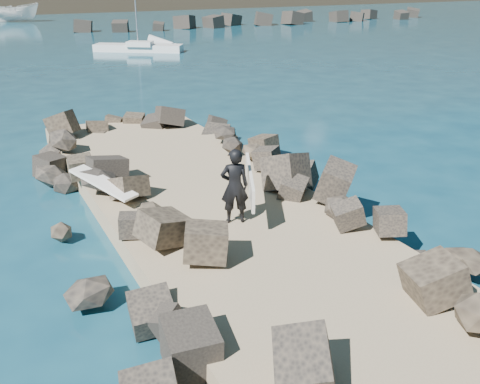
{
  "coord_description": "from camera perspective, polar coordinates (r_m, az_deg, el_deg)",
  "views": [
    {
      "loc": [
        -5.82,
        -12.15,
        6.66
      ],
      "look_at": [
        0.0,
        -1.0,
        1.5
      ],
      "focal_mm": 40.0,
      "sensor_mm": 36.0,
      "label": 1
    }
  ],
  "objects": [
    {
      "name": "surfboard_resting",
      "position": [
        15.67,
        -14.33,
        0.56
      ],
      "size": [
        1.56,
        2.2,
        0.07
      ],
      "primitive_type": "cube",
      "rotation": [
        0.0,
        0.0,
        0.51
      ],
      "color": "white",
      "rests_on": "riprap_left"
    },
    {
      "name": "riprap_right",
      "position": [
        15.08,
        10.72,
        -2.22
      ],
      "size": [
        2.6,
        22.0,
        1.0
      ],
      "primitive_type": "cube",
      "color": "black",
      "rests_on": "ground"
    },
    {
      "name": "sailboat_c",
      "position": [
        51.37,
        -10.77,
        14.88
      ],
      "size": [
        7.64,
        6.04,
        9.61
      ],
      "color": "silver",
      "rests_on": "ground"
    },
    {
      "name": "breakwater_secondary",
      "position": [
        78.81,
        3.9,
        17.85
      ],
      "size": [
        52.0,
        4.0,
        1.2
      ],
      "primitive_type": "cube",
      "color": "black",
      "rests_on": "ground"
    },
    {
      "name": "boat_imported",
      "position": [
        89.02,
        -22.84,
        17.24
      ],
      "size": [
        7.34,
        4.92,
        2.65
      ],
      "primitive_type": "imported",
      "rotation": [
        0.0,
        0.0,
        1.2
      ],
      "color": "silver",
      "rests_on": "ground"
    },
    {
      "name": "ground",
      "position": [
        15.02,
        -1.77,
        -4.01
      ],
      "size": [
        800.0,
        800.0,
        0.0
      ],
      "primitive_type": "plane",
      "color": "#0F384C",
      "rests_on": "ground"
    },
    {
      "name": "jetty",
      "position": [
        13.31,
        2.0,
        -6.24
      ],
      "size": [
        6.0,
        26.0,
        0.6
      ],
      "primitive_type": "cube",
      "color": "#8C7759",
      "rests_on": "ground"
    },
    {
      "name": "riprap_left",
      "position": [
        12.64,
        -10.75,
        -7.28
      ],
      "size": [
        2.6,
        22.0,
        1.0
      ],
      "primitive_type": "cube",
      "color": "black",
      "rests_on": "ground"
    },
    {
      "name": "surfer_with_board",
      "position": [
        13.72,
        -0.34,
        0.7
      ],
      "size": [
        1.42,
        2.29,
        2.0
      ],
      "color": "black",
      "rests_on": "jetty"
    }
  ]
}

